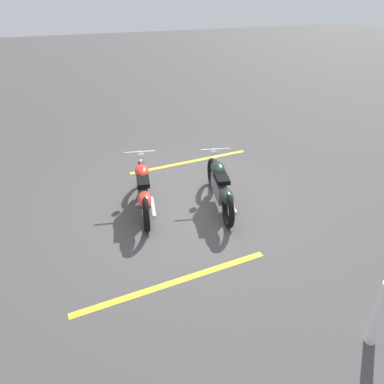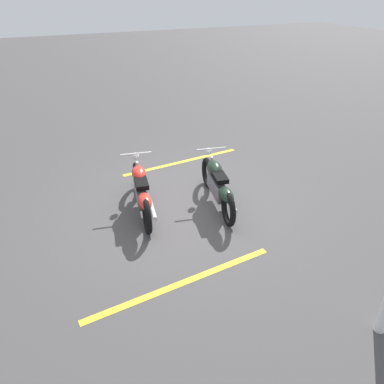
% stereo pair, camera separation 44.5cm
% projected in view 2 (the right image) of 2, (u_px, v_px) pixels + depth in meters
% --- Properties ---
extents(ground_plane, '(60.00, 60.00, 0.00)m').
position_uv_depth(ground_plane, '(179.00, 206.00, 7.67)').
color(ground_plane, '#474444').
extents(motorcycle_bright_foreground, '(2.21, 0.68, 1.04)m').
position_uv_depth(motorcycle_bright_foreground, '(142.00, 191.00, 7.26)').
color(motorcycle_bright_foreground, black).
rests_on(motorcycle_bright_foreground, ground).
extents(motorcycle_dark_foreground, '(2.21, 0.71, 1.04)m').
position_uv_depth(motorcycle_dark_foreground, '(218.00, 185.00, 7.47)').
color(motorcycle_dark_foreground, black).
rests_on(motorcycle_dark_foreground, ground).
extents(parking_stripe_near, '(0.41, 3.20, 0.01)m').
position_uv_depth(parking_stripe_near, '(182.00, 162.00, 9.52)').
color(parking_stripe_near, yellow).
rests_on(parking_stripe_near, ground).
extents(parking_stripe_mid, '(0.41, 3.20, 0.01)m').
position_uv_depth(parking_stripe_mid, '(183.00, 283.00, 5.70)').
color(parking_stripe_mid, yellow).
rests_on(parking_stripe_mid, ground).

